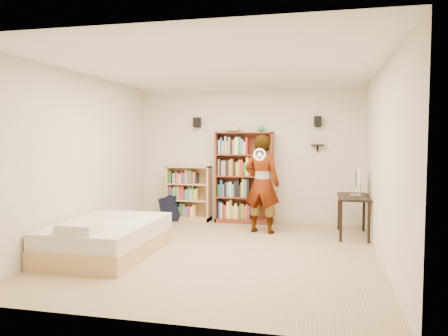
# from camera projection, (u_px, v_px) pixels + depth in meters

# --- Properties ---
(ground) EXTENTS (4.50, 5.00, 0.01)m
(ground) POSITION_uv_depth(u_px,v_px,m) (220.00, 253.00, 6.42)
(ground) COLOR tan
(ground) RESTS_ON ground
(room_shell) EXTENTS (4.52, 5.02, 2.71)m
(room_shell) POSITION_uv_depth(u_px,v_px,m) (220.00, 133.00, 6.30)
(room_shell) COLOR beige
(room_shell) RESTS_ON ground
(crown_molding) EXTENTS (4.50, 5.00, 0.06)m
(crown_molding) POSITION_uv_depth(u_px,v_px,m) (220.00, 69.00, 6.24)
(crown_molding) COLOR white
(crown_molding) RESTS_ON room_shell
(speaker_left) EXTENTS (0.14, 0.12, 0.20)m
(speaker_left) POSITION_uv_depth(u_px,v_px,m) (197.00, 122.00, 8.85)
(speaker_left) COLOR black
(speaker_left) RESTS_ON room_shell
(speaker_right) EXTENTS (0.14, 0.12, 0.20)m
(speaker_right) POSITION_uv_depth(u_px,v_px,m) (318.00, 121.00, 8.32)
(speaker_right) COLOR black
(speaker_right) RESTS_ON room_shell
(wall_shelf) EXTENTS (0.25, 0.16, 0.02)m
(wall_shelf) POSITION_uv_depth(u_px,v_px,m) (317.00, 145.00, 8.36)
(wall_shelf) COLOR black
(wall_shelf) RESTS_ON room_shell
(tall_bookshelf) EXTENTS (1.14, 0.33, 1.80)m
(tall_bookshelf) POSITION_uv_depth(u_px,v_px,m) (244.00, 178.00, 8.64)
(tall_bookshelf) COLOR maroon
(tall_bookshelf) RESTS_ON ground
(low_bookshelf) EXTENTS (0.89, 0.33, 1.11)m
(low_bookshelf) POSITION_uv_depth(u_px,v_px,m) (189.00, 193.00, 8.92)
(low_bookshelf) COLOR tan
(low_bookshelf) RESTS_ON ground
(computer_desk) EXTENTS (0.51, 1.02, 0.70)m
(computer_desk) POSITION_uv_depth(u_px,v_px,m) (353.00, 216.00, 7.48)
(computer_desk) COLOR black
(computer_desk) RESTS_ON ground
(imac) EXTENTS (0.15, 0.50, 0.49)m
(imac) POSITION_uv_depth(u_px,v_px,m) (356.00, 181.00, 7.50)
(imac) COLOR silver
(imac) RESTS_ON computer_desk
(daybed) EXTENTS (1.30, 2.00, 0.59)m
(daybed) POSITION_uv_depth(u_px,v_px,m) (107.00, 234.00, 6.33)
(daybed) COLOR beige
(daybed) RESTS_ON ground
(person) EXTENTS (0.70, 0.53, 1.75)m
(person) POSITION_uv_depth(u_px,v_px,m) (262.00, 184.00, 7.73)
(person) COLOR black
(person) RESTS_ON ground
(wii_wheel) EXTENTS (0.22, 0.08, 0.22)m
(wii_wheel) POSITION_uv_depth(u_px,v_px,m) (260.00, 155.00, 7.37)
(wii_wheel) COLOR silver
(wii_wheel) RESTS_ON person
(navy_bag) EXTENTS (0.38, 0.25, 0.51)m
(navy_bag) POSITION_uv_depth(u_px,v_px,m) (170.00, 208.00, 8.88)
(navy_bag) COLOR black
(navy_bag) RESTS_ON ground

